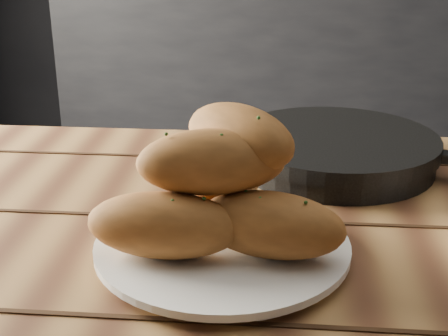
{
  "coord_description": "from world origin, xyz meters",
  "views": [
    {
      "loc": [
        -0.42,
        -1.24,
        1.07
      ],
      "look_at": [
        -0.48,
        -0.65,
        0.84
      ],
      "focal_mm": 50.0,
      "sensor_mm": 36.0,
      "label": 1
    }
  ],
  "objects": [
    {
      "name": "plate",
      "position": [
        -0.48,
        -0.67,
        0.76
      ],
      "size": [
        0.26,
        0.26,
        0.02
      ],
      "color": "white",
      "rests_on": "table"
    },
    {
      "name": "counter",
      "position": [
        0.0,
        1.7,
        0.45
      ],
      "size": [
        2.8,
        0.6,
        0.9
      ],
      "primitive_type": "cube",
      "color": "black",
      "rests_on": "ground"
    },
    {
      "name": "skillet",
      "position": [
        -0.34,
        -0.4,
        0.77
      ],
      "size": [
        0.42,
        0.29,
        0.05
      ],
      "color": "black",
      "rests_on": "table"
    },
    {
      "name": "bread_rolls",
      "position": [
        -0.48,
        -0.67,
        0.83
      ],
      "size": [
        0.26,
        0.2,
        0.14
      ],
      "color": "#AA672F",
      "rests_on": "plate"
    }
  ]
}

